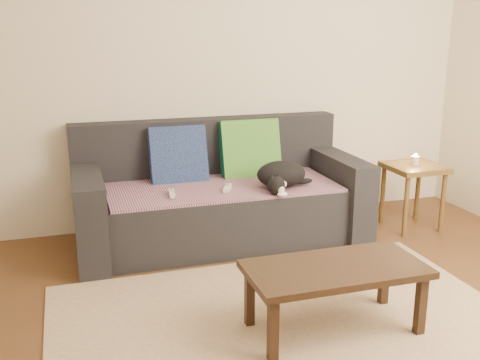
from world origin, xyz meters
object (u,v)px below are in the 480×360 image
object	(u,v)px
wii_remote_a	(172,193)
cat	(281,175)
wii_remote_b	(227,188)
side_table	(414,176)
coffee_table	(335,274)
sofa	(219,199)

from	to	relation	value
wii_remote_a	cat	bearing A→B (deg)	-86.13
wii_remote_b	side_table	bearing A→B (deg)	-63.70
side_table	wii_remote_a	bearing A→B (deg)	-179.98
wii_remote_a	wii_remote_b	world-z (taller)	same
cat	coffee_table	distance (m)	1.25
wii_remote_a	wii_remote_b	bearing A→B (deg)	-81.49
wii_remote_b	coffee_table	bearing A→B (deg)	-143.93
side_table	wii_remote_b	bearing A→B (deg)	179.52
wii_remote_a	coffee_table	xyz separation A→B (m)	(0.61, -1.26, -0.13)
wii_remote_b	side_table	xyz separation A→B (m)	(1.52, -0.01, -0.03)
side_table	sofa	bearing A→B (deg)	171.31
wii_remote_b	coffee_table	world-z (taller)	wii_remote_b
wii_remote_a	side_table	bearing A→B (deg)	-83.38
sofa	coffee_table	distance (m)	1.51
wii_remote_b	wii_remote_a	bearing A→B (deg)	118.68
sofa	side_table	distance (m)	1.55
cat	side_table	xyz separation A→B (m)	(1.14, 0.04, -0.11)
sofa	cat	bearing A→B (deg)	-34.85
wii_remote_b	coffee_table	distance (m)	1.30
side_table	coffee_table	xyz separation A→B (m)	(-1.32, -1.26, -0.10)
sofa	wii_remote_a	distance (m)	0.48
wii_remote_b	cat	bearing A→B (deg)	-70.73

